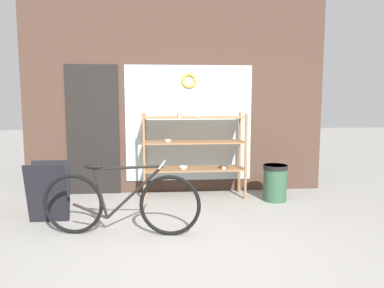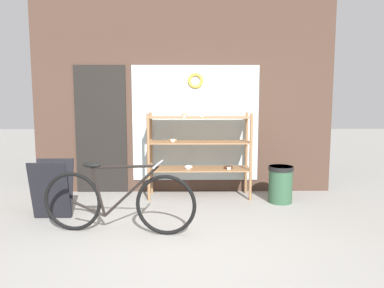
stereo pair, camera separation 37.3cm
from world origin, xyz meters
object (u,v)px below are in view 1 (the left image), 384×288
at_px(display_case, 194,146).
at_px(trash_bin, 275,181).
at_px(bicycle, 121,203).
at_px(sandwich_board, 48,192).

height_order(display_case, trash_bin, display_case).
bearing_deg(bicycle, sandwich_board, 158.36).
relative_size(display_case, sandwich_board, 2.11).
relative_size(bicycle, sandwich_board, 2.40).
distance_m(display_case, trash_bin, 1.37).
bearing_deg(bicycle, trash_bin, 37.24).
height_order(bicycle, trash_bin, bicycle).
relative_size(sandwich_board, trash_bin, 1.37).
bearing_deg(trash_bin, sandwich_board, -167.54).
bearing_deg(trash_bin, display_case, 164.29).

